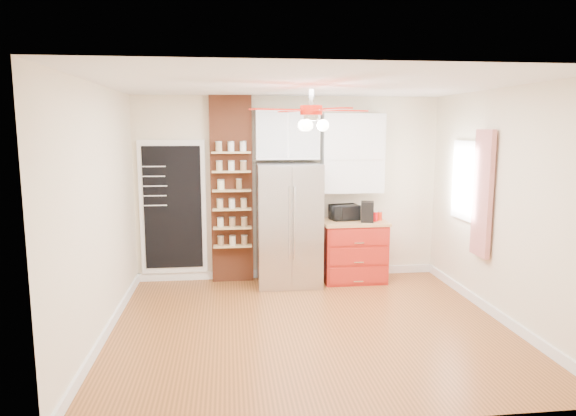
{
  "coord_description": "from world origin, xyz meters",
  "views": [
    {
      "loc": [
        -0.9,
        -5.52,
        2.24
      ],
      "look_at": [
        -0.14,
        0.9,
        1.23
      ],
      "focal_mm": 32.0,
      "sensor_mm": 36.0,
      "label": 1
    }
  ],
  "objects": [
    {
      "name": "chalkboard",
      "position": [
        -1.7,
        1.96,
        1.1
      ],
      "size": [
        0.95,
        0.05,
        1.95
      ],
      "color": "white",
      "rests_on": "wall_back"
    },
    {
      "name": "brick_pillar",
      "position": [
        -0.85,
        1.92,
        1.35
      ],
      "size": [
        0.6,
        0.16,
        2.7
      ],
      "primitive_type": "cube",
      "color": "brown",
      "rests_on": "floor"
    },
    {
      "name": "window",
      "position": [
        2.23,
        0.9,
        1.55
      ],
      "size": [
        0.04,
        0.75,
        1.05
      ],
      "primitive_type": "cube",
      "color": "white",
      "rests_on": "wall_right"
    },
    {
      "name": "red_cabinet",
      "position": [
        0.92,
        1.68,
        0.45
      ],
      "size": [
        0.94,
        0.64,
        0.9
      ],
      "color": "#AA1F15",
      "rests_on": "floor"
    },
    {
      "name": "wall_right",
      "position": [
        2.25,
        0.0,
        1.35
      ],
      "size": [
        0.02,
        4.0,
        2.7
      ],
      "primitive_type": "cube",
      "color": "beige",
      "rests_on": "floor"
    },
    {
      "name": "ceiling_fan",
      "position": [
        0.0,
        0.0,
        2.42
      ],
      "size": [
        1.4,
        1.4,
        0.44
      ],
      "color": "silver",
      "rests_on": "ceiling"
    },
    {
      "name": "upper_shelf_unit",
      "position": [
        0.92,
        1.85,
        1.88
      ],
      "size": [
        0.9,
        0.3,
        1.15
      ],
      "primitive_type": "cube",
      "color": "white",
      "rests_on": "wall_back"
    },
    {
      "name": "pantry_jar_beans",
      "position": [
        -0.75,
        1.78,
        1.44
      ],
      "size": [
        0.11,
        0.11,
        0.14
      ],
      "primitive_type": "cylinder",
      "rotation": [
        0.0,
        0.0,
        0.39
      ],
      "color": "olive",
      "rests_on": "brick_pillar"
    },
    {
      "name": "floor",
      "position": [
        0.0,
        0.0,
        0.0
      ],
      "size": [
        4.5,
        4.5,
        0.0
      ],
      "primitive_type": "plane",
      "color": "#9B5627",
      "rests_on": "ground"
    },
    {
      "name": "curtain",
      "position": [
        2.18,
        0.35,
        1.45
      ],
      "size": [
        0.06,
        0.4,
        1.55
      ],
      "primitive_type": "cube",
      "color": "red",
      "rests_on": "wall_right"
    },
    {
      "name": "upper_glass_cabinet",
      "position": [
        -0.05,
        1.82,
        2.15
      ],
      "size": [
        0.9,
        0.35,
        0.7
      ],
      "primitive_type": "cube",
      "color": "white",
      "rests_on": "wall_back"
    },
    {
      "name": "fridge",
      "position": [
        -0.05,
        1.63,
        0.88
      ],
      "size": [
        0.9,
        0.7,
        1.75
      ],
      "primitive_type": "cube",
      "color": "silver",
      "rests_on": "floor"
    },
    {
      "name": "coffee_maker",
      "position": [
        1.09,
        1.57,
        1.05
      ],
      "size": [
        0.23,
        0.24,
        0.3
      ],
      "primitive_type": "cube",
      "rotation": [
        0.0,
        0.0,
        -0.27
      ],
      "color": "black",
      "rests_on": "red_cabinet"
    },
    {
      "name": "wall_front",
      "position": [
        0.0,
        -2.0,
        1.35
      ],
      "size": [
        4.5,
        0.02,
        2.7
      ],
      "primitive_type": "cube",
      "color": "beige",
      "rests_on": "floor"
    },
    {
      "name": "canister_right",
      "position": [
        1.29,
        1.68,
        0.96
      ],
      "size": [
        0.12,
        0.12,
        0.13
      ],
      "primitive_type": "cylinder",
      "rotation": [
        0.0,
        0.0,
        0.33
      ],
      "color": "red",
      "rests_on": "red_cabinet"
    },
    {
      "name": "ceiling",
      "position": [
        0.0,
        0.0,
        2.7
      ],
      "size": [
        4.5,
        4.5,
        0.0
      ],
      "primitive_type": "plane",
      "color": "white",
      "rests_on": "wall_back"
    },
    {
      "name": "canister_left",
      "position": [
        1.21,
        1.62,
        0.97
      ],
      "size": [
        0.12,
        0.12,
        0.14
      ],
      "primitive_type": "cylinder",
      "rotation": [
        0.0,
        0.0,
        -0.37
      ],
      "color": "red",
      "rests_on": "red_cabinet"
    },
    {
      "name": "wall_back",
      "position": [
        0.0,
        2.0,
        1.35
      ],
      "size": [
        4.5,
        0.02,
        2.7
      ],
      "primitive_type": "cube",
      "color": "beige",
      "rests_on": "floor"
    },
    {
      "name": "toaster_oven",
      "position": [
        0.79,
        1.77,
        1.01
      ],
      "size": [
        0.45,
        0.35,
        0.23
      ],
      "primitive_type": "imported",
      "rotation": [
        0.0,
        0.0,
        0.19
      ],
      "color": "black",
      "rests_on": "red_cabinet"
    },
    {
      "name": "wall_left",
      "position": [
        -2.25,
        0.0,
        1.35
      ],
      "size": [
        0.02,
        4.0,
        2.7
      ],
      "primitive_type": "cube",
      "color": "beige",
      "rests_on": "floor"
    },
    {
      "name": "pantry_jar_oats",
      "position": [
        -1.0,
        1.79,
        1.44
      ],
      "size": [
        0.13,
        0.13,
        0.13
      ],
      "primitive_type": "cylinder",
      "rotation": [
        0.0,
        0.0,
        0.4
      ],
      "color": "#F0EBB8",
      "rests_on": "brick_pillar"
    }
  ]
}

